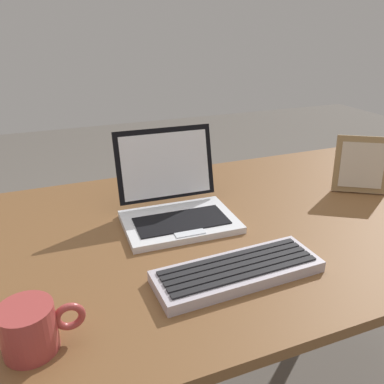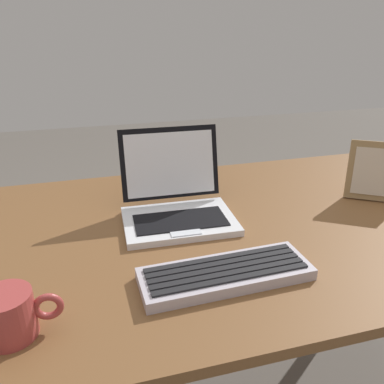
{
  "view_description": "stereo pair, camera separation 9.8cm",
  "coord_description": "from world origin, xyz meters",
  "px_view_note": "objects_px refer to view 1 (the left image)",
  "views": [
    {
      "loc": [
        -0.36,
        -0.8,
        1.2
      ],
      "look_at": [
        -0.03,
        0.03,
        0.8
      ],
      "focal_mm": 36.62,
      "sensor_mm": 36.0,
      "label": 1
    },
    {
      "loc": [
        -0.27,
        -0.83,
        1.2
      ],
      "look_at": [
        -0.03,
        0.03,
        0.8
      ],
      "focal_mm": 36.62,
      "sensor_mm": 36.0,
      "label": 2
    }
  ],
  "objects_px": {
    "laptop_front": "(175,203)",
    "coffee_mug": "(30,328)",
    "photo_frame": "(361,165)",
    "external_keyboard": "(238,271)"
  },
  "relations": [
    {
      "from": "photo_frame",
      "to": "coffee_mug",
      "type": "height_order",
      "value": "photo_frame"
    },
    {
      "from": "laptop_front",
      "to": "photo_frame",
      "type": "relative_size",
      "value": 1.7
    },
    {
      "from": "laptop_front",
      "to": "external_keyboard",
      "type": "height_order",
      "value": "laptop_front"
    },
    {
      "from": "external_keyboard",
      "to": "coffee_mug",
      "type": "height_order",
      "value": "coffee_mug"
    },
    {
      "from": "laptop_front",
      "to": "external_keyboard",
      "type": "distance_m",
      "value": 0.29
    },
    {
      "from": "external_keyboard",
      "to": "photo_frame",
      "type": "height_order",
      "value": "photo_frame"
    },
    {
      "from": "laptop_front",
      "to": "photo_frame",
      "type": "height_order",
      "value": "laptop_front"
    },
    {
      "from": "external_keyboard",
      "to": "coffee_mug",
      "type": "distance_m",
      "value": 0.4
    },
    {
      "from": "external_keyboard",
      "to": "photo_frame",
      "type": "xyz_separation_m",
      "value": [
        0.54,
        0.25,
        0.07
      ]
    },
    {
      "from": "laptop_front",
      "to": "coffee_mug",
      "type": "distance_m",
      "value": 0.49
    }
  ]
}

